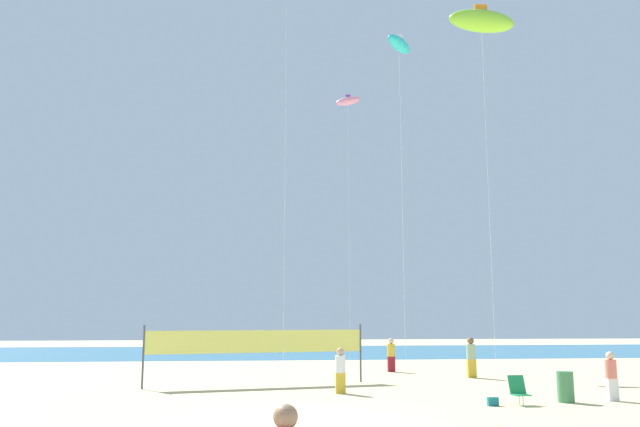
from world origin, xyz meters
The scene contains 13 objects.
ground_plane centered at (0.00, 0.00, 0.00)m, with size 120.00×120.00×0.00m, color #D1BC89.
ocean_band centered at (0.00, 33.78, 0.00)m, with size 120.00×20.00×0.01m, color teal.
beachgoer_sage_shirt centered at (8.53, 11.36, 0.96)m, with size 0.41×0.41×1.79m.
beachgoer_coral_shirt centered at (10.42, 3.07, 0.85)m, with size 0.36×0.36×1.59m.
beachgoer_mustard_shirt centered at (5.60, 14.87, 0.88)m, with size 0.38×0.38×1.65m.
beachgoer_white_shirt centered at (1.83, 6.05, 0.86)m, with size 0.37×0.37×1.61m.
folding_beach_chair centered at (7.00, 2.52, 0.47)m, with size 0.52×0.65×0.89m.
trash_barrel centered at (8.73, 2.90, 0.49)m, with size 0.52×0.52×0.97m, color #3F7F4C.
volleyball_net centered at (-1.13, 9.13, 1.64)m, with size 8.82×1.91×2.40m.
beach_handbag centered at (6.08, 2.34, 0.13)m, with size 0.33×0.16×0.26m, color #19727A.
kite_lime_inflatable centered at (6.69, 3.56, 13.26)m, with size 2.53×1.27×13.91m.
kite_cyan_inflatable centered at (4.25, 6.13, 13.37)m, with size 1.40×1.40×13.80m.
kite_pink_inflatable centered at (4.18, 19.37, 15.56)m, with size 1.61×0.79×16.00m.
Camera 1 is at (-1.36, -17.52, 2.73)m, focal length 36.11 mm.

